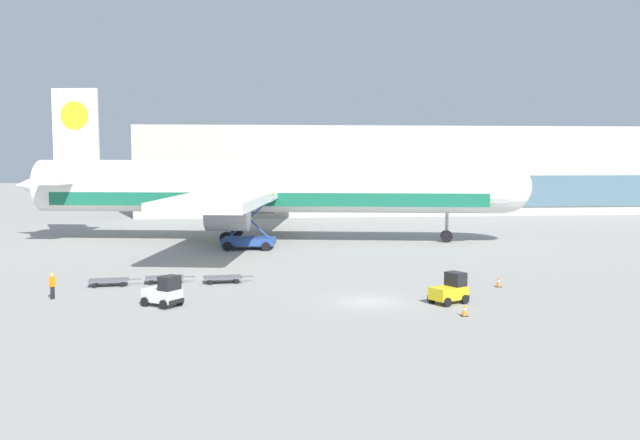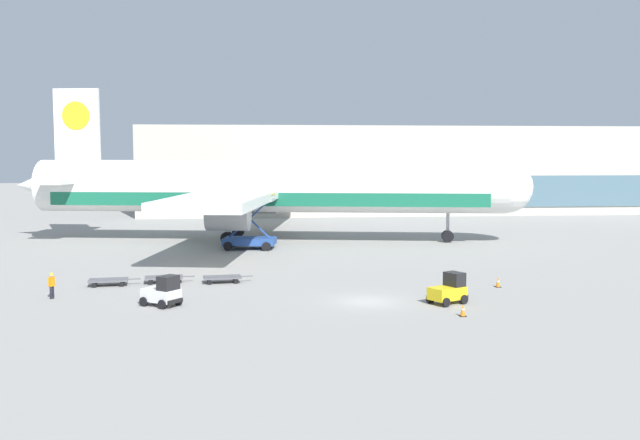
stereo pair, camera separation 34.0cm
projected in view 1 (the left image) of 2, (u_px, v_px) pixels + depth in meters
The scene contains 12 objects.
ground_plane at pixel (369, 301), 46.89m from camera, with size 400.00×400.00×0.00m, color gray.
terminal_building at pixel (416, 170), 118.68m from camera, with size 90.00×18.20×14.00m.
airplane_main at pixel (261, 188), 79.32m from camera, with size 57.67×48.66×17.00m.
scissor_lift_loader at pixel (249, 228), 72.64m from camera, with size 5.64×4.14×5.65m.
baggage_tug_foreground at pixel (450, 290), 46.28m from camera, with size 2.82×2.51×2.00m.
baggage_tug_mid at pixel (164, 293), 45.37m from camera, with size 2.80×2.64×2.00m.
baggage_dolly_lead at pixel (109, 281), 52.41m from camera, with size 3.77×1.82×0.48m.
baggage_dolly_second at pixel (165, 278), 53.57m from camera, with size 3.77×1.82×0.48m.
baggage_dolly_third at pixel (223, 278), 53.64m from camera, with size 3.77×1.82×0.48m.
ground_crew_far at pixel (52, 284), 47.56m from camera, with size 0.37×0.50×1.77m.
traffic_cone_near at pixel (464, 310), 42.61m from camera, with size 0.40×0.40×0.75m.
traffic_cone_far at pixel (499, 282), 51.97m from camera, with size 0.40×0.40×0.76m.
Camera 1 is at (-8.02, -45.60, 9.70)m, focal length 40.00 mm.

